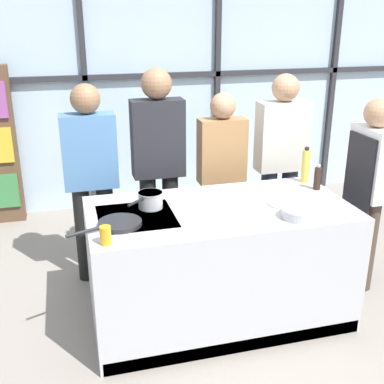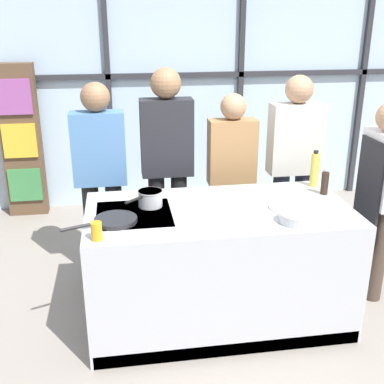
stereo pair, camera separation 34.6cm
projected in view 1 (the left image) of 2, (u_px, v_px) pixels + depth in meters
ground_plane at (218, 314)px, 3.76m from camera, size 18.00×18.00×0.00m
back_window_wall at (153, 87)px, 5.57m from camera, size 6.40×0.10×2.80m
demo_island at (219, 263)px, 3.60m from camera, size 1.89×0.95×0.90m
chef at (368, 184)px, 3.89m from camera, size 0.23×0.42×1.60m
spectator_far_left at (91, 173)px, 3.97m from camera, size 0.44×0.24×1.70m
spectator_center_left at (158, 160)px, 4.08m from camera, size 0.44×0.25×1.80m
spectator_center_right at (222, 170)px, 4.27m from camera, size 0.42×0.22×1.58m
spectator_far_right at (281, 157)px, 4.38m from camera, size 0.46×0.24×1.72m
frying_pan at (119, 223)px, 3.15m from camera, size 0.49×0.29×0.03m
saucepan at (150, 200)px, 3.42m from camera, size 0.28×0.26×0.12m
white_plate at (284, 203)px, 3.50m from camera, size 0.25×0.25×0.01m
mixing_bowl at (300, 213)px, 3.27m from camera, size 0.25×0.25×0.07m
oil_bottle at (306, 166)px, 3.92m from camera, size 0.07×0.07×0.30m
pepper_grinder at (317, 178)px, 3.77m from camera, size 0.06×0.06×0.21m
juice_glass_near at (106, 235)px, 2.88m from camera, size 0.07×0.07×0.12m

